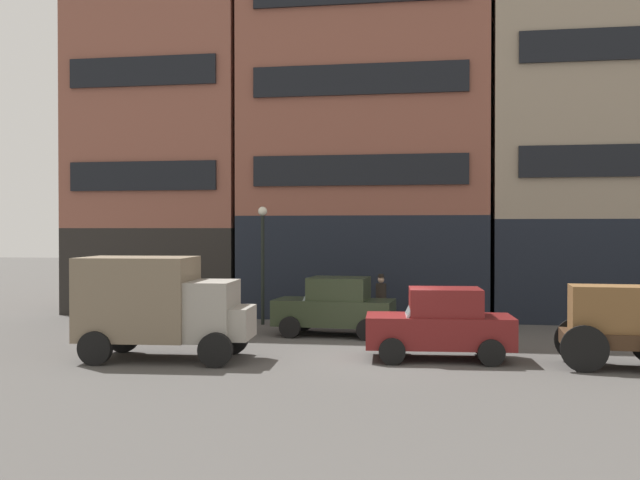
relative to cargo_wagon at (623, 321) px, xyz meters
The scene contains 11 objects.
ground_plane 5.86m from the cargo_wagon, behind, with size 120.00×120.00×0.00m, color #4C4947.
building_far_left 19.90m from the cargo_wagon, 145.61° to the left, with size 7.40×5.86×15.71m.
building_center_left 14.87m from the cargo_wagon, 124.31° to the left, with size 9.77×5.86×17.36m.
building_center_right 12.89m from the cargo_wagon, 76.65° to the left, with size 10.37×5.86×16.07m.
cargo_wagon is the anchor object (origin of this frame).
delivery_truck_near 11.39m from the cargo_wagon, behind, with size 4.45×2.37×2.62m.
sedan_light 4.33m from the cargo_wagon, behind, with size 3.81×2.08×1.83m.
sedan_parked_curb 8.67m from the cargo_wagon, 150.60° to the left, with size 3.80×2.07×1.83m.
pedestrian_officer 9.18m from the cargo_wagon, 133.46° to the left, with size 0.46×0.46×1.79m.
streetlamp_curbside 12.36m from the cargo_wagon, 148.21° to the left, with size 0.32×0.32×4.12m.
fire_hydrant_curbside 16.09m from the cargo_wagon, 154.81° to the left, with size 0.24×0.24×0.83m.
Camera 1 is at (1.45, -18.90, 3.34)m, focal length 41.13 mm.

